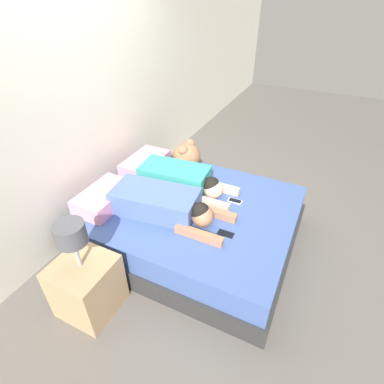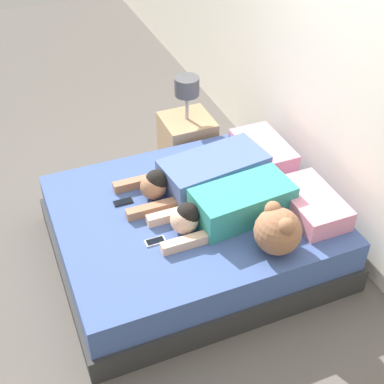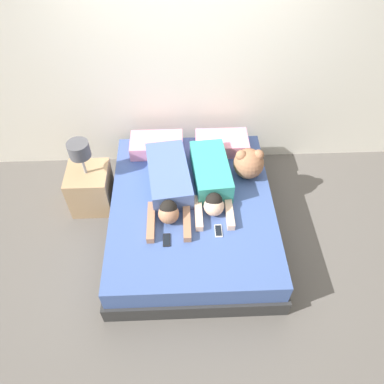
# 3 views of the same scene
# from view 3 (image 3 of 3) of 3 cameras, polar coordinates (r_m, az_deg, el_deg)

# --- Properties ---
(ground_plane) EXTENTS (12.00, 12.00, 0.00)m
(ground_plane) POSITION_cam_3_polar(r_m,az_deg,el_deg) (4.08, 0.00, -5.58)
(ground_plane) COLOR #5B5651
(wall_back) EXTENTS (12.00, 0.06, 2.60)m
(wall_back) POSITION_cam_3_polar(r_m,az_deg,el_deg) (4.06, -0.68, 19.08)
(wall_back) COLOR silver
(wall_back) RESTS_ON ground_plane
(bed) EXTENTS (1.67, 2.01, 0.45)m
(bed) POSITION_cam_3_polar(r_m,az_deg,el_deg) (3.90, 0.00, -3.67)
(bed) COLOR #2D2D2D
(bed) RESTS_ON ground_plane
(pillow_head_left) EXTENTS (0.58, 0.35, 0.16)m
(pillow_head_left) POSITION_cam_3_polar(r_m,az_deg,el_deg) (4.20, -5.40, 7.14)
(pillow_head_left) COLOR pink
(pillow_head_left) RESTS_ON bed
(pillow_head_right) EXTENTS (0.58, 0.35, 0.16)m
(pillow_head_right) POSITION_cam_3_polar(r_m,az_deg,el_deg) (4.22, 4.55, 7.41)
(pillow_head_right) COLOR pink
(pillow_head_right) RESTS_ON bed
(person_left) EXTENTS (0.49, 1.17, 0.23)m
(person_left) POSITION_cam_3_polar(r_m,az_deg,el_deg) (3.75, -3.58, 1.48)
(person_left) COLOR #4C66A5
(person_left) RESTS_ON bed
(person_right) EXTENTS (0.41, 1.03, 0.24)m
(person_right) POSITION_cam_3_polar(r_m,az_deg,el_deg) (3.78, 2.96, 2.09)
(person_right) COLOR teal
(person_right) RESTS_ON bed
(cell_phone_left) EXTENTS (0.07, 0.14, 0.01)m
(cell_phone_left) POSITION_cam_3_polar(r_m,az_deg,el_deg) (3.45, -3.88, -7.32)
(cell_phone_left) COLOR black
(cell_phone_left) RESTS_ON bed
(cell_phone_right) EXTENTS (0.07, 0.14, 0.01)m
(cell_phone_right) POSITION_cam_3_polar(r_m,az_deg,el_deg) (3.51, 4.05, -5.93)
(cell_phone_right) COLOR silver
(cell_phone_right) RESTS_ON bed
(plush_toy) EXTENTS (0.32, 0.32, 0.33)m
(plush_toy) POSITION_cam_3_polar(r_m,az_deg,el_deg) (3.90, 8.63, 4.40)
(plush_toy) COLOR #996647
(plush_toy) RESTS_ON bed
(nightstand) EXTENTS (0.44, 0.44, 0.91)m
(nightstand) POSITION_cam_3_polar(r_m,az_deg,el_deg) (4.22, -15.28, 0.90)
(nightstand) COLOR tan
(nightstand) RESTS_ON ground_plane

